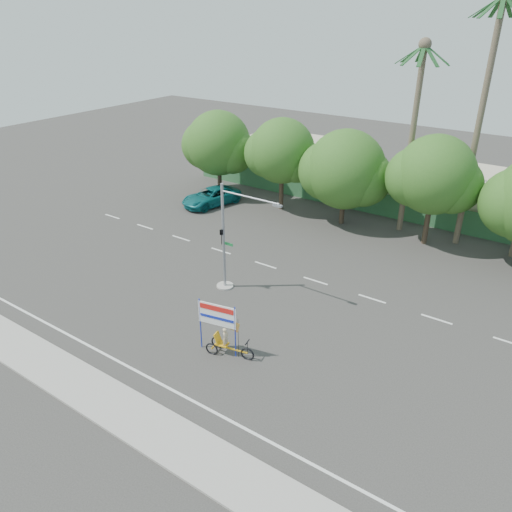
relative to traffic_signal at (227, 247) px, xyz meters
The scene contains 14 objects.
ground 5.40m from the traffic_signal, 61.13° to the right, with size 120.00×120.00×0.00m, color #33302D.
sidewalk_near 12.04m from the traffic_signal, 79.17° to the right, with size 50.00×2.40×0.12m, color gray.
fence 17.76m from the traffic_signal, 82.85° to the left, with size 38.00×0.08×2.00m, color #336B3D.
building_left 23.38m from the traffic_signal, 109.52° to the left, with size 12.00×8.00×4.00m, color beige.
building_right 24.29m from the traffic_signal, 65.15° to the left, with size 14.00×8.00×3.60m, color beige.
tree_far_left 18.45m from the traffic_signal, 130.22° to the left, with size 7.14×6.00×7.96m.
tree_left 14.99m from the traffic_signal, 109.08° to the left, with size 6.66×5.60×8.07m.
tree_center 14.15m from the traffic_signal, 85.33° to the left, with size 7.62×6.40×7.85m.
tree_right 16.38m from the traffic_signal, 59.83° to the left, with size 6.90×5.80×8.36m.
palm_tall 20.04m from the traffic_signal, 56.69° to the left, with size 3.73×3.79×17.45m.
palm_short 17.56m from the traffic_signal, 69.84° to the left, with size 3.73×3.79×14.45m.
traffic_signal is the anchor object (origin of this frame).
trike_billboard 6.99m from the traffic_signal, 54.76° to the right, with size 3.06×1.04×3.06m.
pickup_truck 15.52m from the traffic_signal, 133.40° to the left, with size 2.58×5.60×1.56m, color #0E6467.
Camera 1 is at (15.18, -18.01, 16.30)m, focal length 35.00 mm.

